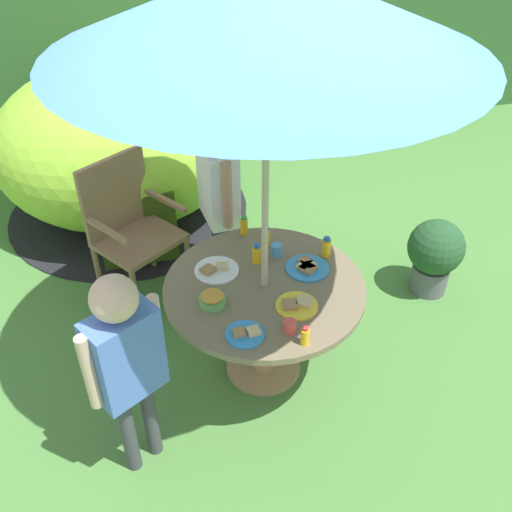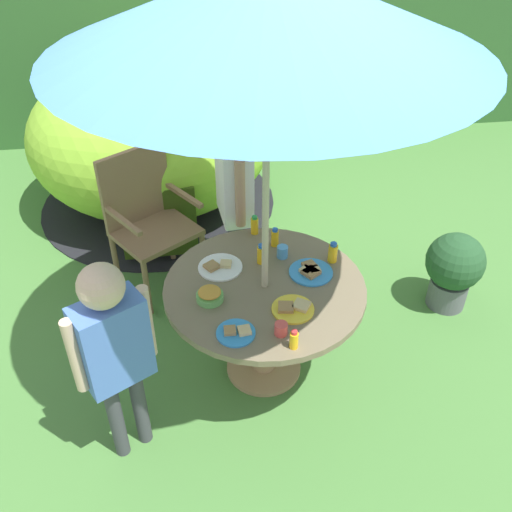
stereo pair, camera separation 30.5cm
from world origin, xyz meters
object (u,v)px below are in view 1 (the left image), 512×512
object	(u,v)px
juice_bottle_far_right	(326,247)
cup_far	(290,326)
child_in_blue_shirt	(125,355)
potted_plant	(435,253)
juice_bottle_near_left	(244,226)
snack_bowl	(212,299)
plate_near_right	(245,334)
plate_mid_right	(297,305)
garden_table	(264,304)
plate_center_front	(307,267)
juice_bottle_center_back	(267,236)
child_in_white_shirt	(218,184)
juice_bottle_mid_left	(257,254)
plate_back_edge	(216,270)
cup_near	(276,250)
dome_tent	(120,143)
wooden_chair	(129,222)
juice_bottle_far_left	(305,336)
patio_umbrella	(268,8)

from	to	relation	value
juice_bottle_far_right	cup_far	size ratio (longest dim) A/B	1.93
cup_far	child_in_blue_shirt	bearing A→B (deg)	-175.11
potted_plant	juice_bottle_near_left	distance (m)	1.43
snack_bowl	plate_near_right	size ratio (longest dim) A/B	0.74
juice_bottle_far_right	plate_mid_right	bearing A→B (deg)	-128.05
garden_table	plate_near_right	bearing A→B (deg)	-118.83
plate_near_right	cup_far	bearing A→B (deg)	-7.18
plate_center_front	juice_bottle_near_left	distance (m)	0.52
garden_table	snack_bowl	size ratio (longest dim) A/B	7.68
plate_near_right	juice_bottle_center_back	world-z (taller)	juice_bottle_center_back
child_in_white_shirt	juice_bottle_mid_left	xyz separation A→B (m)	(0.09, -0.64, -0.12)
snack_bowl	plate_back_edge	world-z (taller)	snack_bowl
plate_back_edge	juice_bottle_center_back	size ratio (longest dim) A/B	2.12
juice_bottle_near_left	juice_bottle_far_right	xyz separation A→B (m)	(0.42, -0.34, 0.00)
juice_bottle_near_left	cup_near	size ratio (longest dim) A/B	1.71
dome_tent	wooden_chair	bearing A→B (deg)	-93.34
plate_mid_right	juice_bottle_center_back	bearing A→B (deg)	90.64
garden_table	potted_plant	distance (m)	1.46
plate_mid_right	cup_near	distance (m)	0.47
juice_bottle_far_left	juice_bottle_mid_left	xyz separation A→B (m)	(-0.06, 0.70, 0.01)
snack_bowl	juice_bottle_center_back	xyz separation A→B (m)	(0.43, 0.45, 0.02)
garden_table	cup_near	distance (m)	0.34
potted_plant	juice_bottle_mid_left	world-z (taller)	juice_bottle_mid_left
wooden_chair	cup_far	bearing A→B (deg)	-97.31
plate_center_front	juice_bottle_far_left	size ratio (longest dim) A/B	2.29
garden_table	child_in_blue_shirt	bearing A→B (deg)	-149.98
dome_tent	cup_near	world-z (taller)	dome_tent
wooden_chair	plate_back_edge	world-z (taller)	wooden_chair
dome_tent	plate_near_right	distance (m)	2.50
wooden_chair	child_in_white_shirt	bearing A→B (deg)	-47.58
snack_bowl	juice_bottle_center_back	distance (m)	0.62
juice_bottle_far_left	juice_bottle_center_back	world-z (taller)	juice_bottle_center_back
snack_bowl	plate_near_right	world-z (taller)	snack_bowl
wooden_chair	dome_tent	distance (m)	1.11
snack_bowl	juice_bottle_far_left	xyz separation A→B (m)	(0.39, -0.41, 0.02)
garden_table	cup_near	xyz separation A→B (m)	(0.14, 0.25, 0.18)
garden_table	juice_bottle_mid_left	distance (m)	0.30
potted_plant	juice_bottle_mid_left	size ratio (longest dim) A/B	4.55
dome_tent	potted_plant	distance (m)	2.65
plate_back_edge	cup_far	distance (m)	0.63
child_in_blue_shirt	plate_mid_right	size ratio (longest dim) A/B	5.49
plate_near_right	juice_bottle_far_left	bearing A→B (deg)	-25.36
garden_table	cup_near	size ratio (longest dim) A/B	15.35
potted_plant	child_in_white_shirt	xyz separation A→B (m)	(-1.46, 0.41, 0.54)
juice_bottle_near_left	cup_near	world-z (taller)	juice_bottle_near_left
potted_plant	cup_far	size ratio (longest dim) A/B	8.63
patio_umbrella	plate_near_right	xyz separation A→B (m)	(-0.20, -0.36, -1.46)
dome_tent	plate_mid_right	world-z (taller)	dome_tent
plate_back_edge	juice_bottle_mid_left	bearing A→B (deg)	5.38
cup_near	cup_far	world-z (taller)	cup_near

